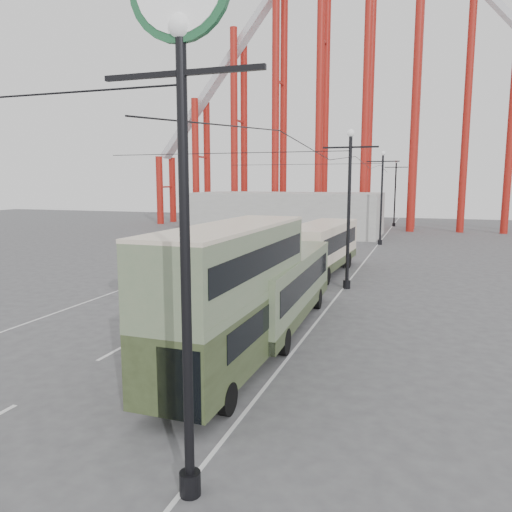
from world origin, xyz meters
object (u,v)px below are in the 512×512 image
at_px(lamp_post_near, 182,98).
at_px(pedestrian, 204,310).
at_px(single_decker_cream, 321,246).
at_px(double_decker_bus, 232,291).
at_px(single_decker_green, 280,286).

height_order(lamp_post_near, pedestrian, lamp_post_near).
relative_size(single_decker_cream, pedestrian, 6.51).
relative_size(lamp_post_near, single_decker_cream, 0.96).
distance_m(lamp_post_near, double_decker_bus, 8.41).
bearing_deg(single_decker_cream, double_decker_bus, -84.55).
xyz_separation_m(double_decker_bus, single_decker_cream, (-0.82, 18.77, -0.83)).
relative_size(single_decker_green, single_decker_cream, 1.00).
relative_size(double_decker_bus, single_decker_green, 0.83).
distance_m(lamp_post_near, pedestrian, 13.48).
height_order(single_decker_green, single_decker_cream, single_decker_cream).
height_order(single_decker_cream, pedestrian, single_decker_cream).
bearing_deg(single_decker_cream, lamp_post_near, -81.51).
bearing_deg(single_decker_cream, single_decker_green, -83.70).
relative_size(lamp_post_near, single_decker_green, 0.96).
distance_m(double_decker_bus, single_decker_cream, 18.80).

